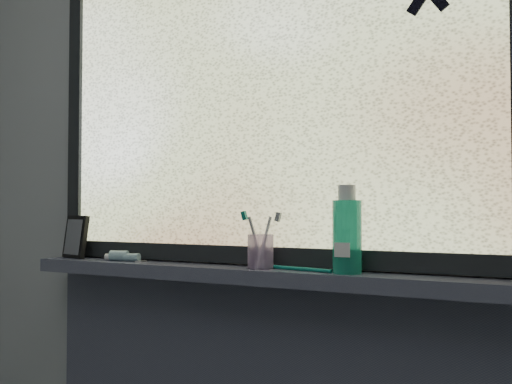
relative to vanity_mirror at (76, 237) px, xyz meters
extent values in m
cube|color=#9EA3A8|center=(0.73, 0.07, 0.16)|extent=(3.00, 0.01, 2.50)
cube|color=#44475B|center=(0.73, 0.00, -0.09)|extent=(1.62, 0.14, 0.04)
cube|color=silver|center=(0.73, 0.05, 0.44)|extent=(1.50, 0.01, 1.00)
cube|color=black|center=(0.73, 0.04, -0.04)|extent=(1.60, 0.03, 0.05)
cube|color=black|center=(-0.05, 0.04, 0.44)|extent=(0.05, 0.03, 1.10)
cube|color=black|center=(0.00, 0.00, 0.00)|extent=(0.12, 0.08, 0.14)
cylinder|color=#D4ADE5|center=(0.70, -0.02, -0.02)|extent=(0.08, 0.08, 0.09)
cylinder|color=#20AA89|center=(0.94, -0.02, 0.04)|extent=(0.08, 0.08, 0.18)
camera|label=1|loc=(1.41, -1.37, 0.09)|focal=40.00mm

